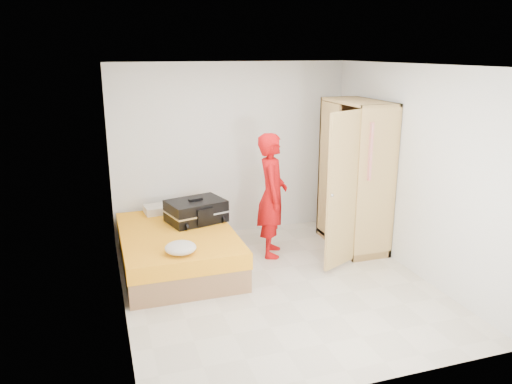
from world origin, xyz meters
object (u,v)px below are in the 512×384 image
object	(u,v)px
bed	(178,249)
wardrobe	(354,180)
person	(272,195)
round_cushion	(181,248)
suitcase	(196,211)

from	to	relation	value
bed	wardrobe	size ratio (longest dim) A/B	0.96
wardrobe	person	bearing A→B (deg)	175.33
wardrobe	round_cushion	bearing A→B (deg)	-165.06
bed	wardrobe	world-z (taller)	wardrobe
bed	suitcase	bearing A→B (deg)	43.98
suitcase	person	bearing A→B (deg)	-29.80
bed	person	bearing A→B (deg)	1.74
wardrobe	person	world-z (taller)	wardrobe
bed	round_cushion	world-z (taller)	round_cushion
bed	suitcase	world-z (taller)	suitcase
suitcase	round_cushion	world-z (taller)	suitcase
suitcase	round_cushion	distance (m)	1.13
bed	suitcase	size ratio (longest dim) A/B	2.31
wardrobe	round_cushion	world-z (taller)	wardrobe
wardrobe	round_cushion	xyz separation A→B (m)	(-2.58, -0.69, -0.43)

